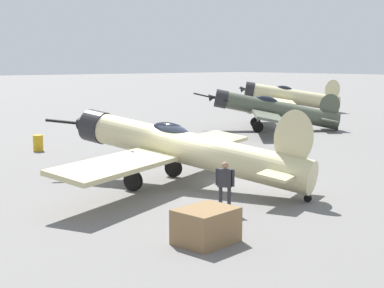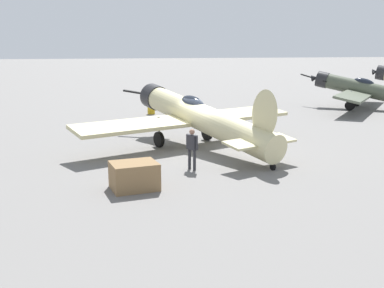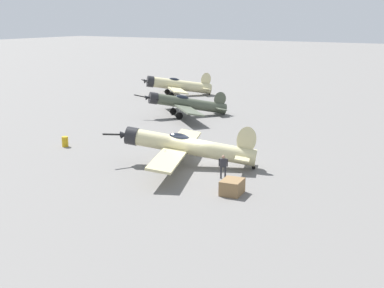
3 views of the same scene
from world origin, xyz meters
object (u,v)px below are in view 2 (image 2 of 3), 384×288
at_px(airplane_mid_apron, 368,91).
at_px(airplane_foreground, 198,117).
at_px(equipment_crate, 134,176).
at_px(ground_crew_mechanic, 192,145).
at_px(fuel_drum, 151,108).

bearing_deg(airplane_mid_apron, airplane_foreground, 74.90).
height_order(airplane_mid_apron, equipment_crate, airplane_mid_apron).
bearing_deg(equipment_crate, airplane_mid_apron, -141.32).
relative_size(airplane_mid_apron, ground_crew_mechanic, 6.33).
height_order(airplane_mid_apron, fuel_drum, airplane_mid_apron).
xyz_separation_m(airplane_foreground, ground_crew_mechanic, (1.32, 4.06, -0.57)).
distance_m(airplane_mid_apron, equipment_crate, 27.54).
bearing_deg(equipment_crate, fuel_drum, -100.77).
distance_m(equipment_crate, fuel_drum, 19.08).
bearing_deg(airplane_mid_apron, fuel_drum, 37.72).
xyz_separation_m(airplane_mid_apron, ground_crew_mechanic, (18.80, 15.09, -0.50)).
bearing_deg(airplane_mid_apron, equipment_crate, 81.33).
distance_m(airplane_foreground, ground_crew_mechanic, 4.31).
xyz_separation_m(airplane_mid_apron, equipment_crate, (21.48, 17.20, -1.06)).
xyz_separation_m(airplane_mid_apron, fuel_drum, (17.92, -1.55, -1.09)).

